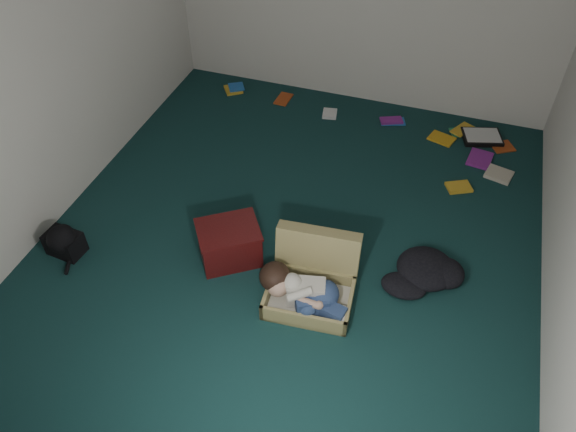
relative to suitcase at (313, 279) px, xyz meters
The scene contains 10 objects.
floor 0.64m from the suitcase, 121.28° to the left, with size 4.50×4.50×0.00m, color #113130.
wall_front 2.10m from the suitcase, 100.68° to the right, with size 4.50×4.50×0.00m, color white.
wall_left 2.65m from the suitcase, 167.08° to the left, with size 4.50×4.50×0.00m, color white.
suitcase is the anchor object (origin of this frame).
person 0.17m from the suitcase, 100.47° to the right, with size 0.70×0.33×0.29m.
maroon_bin 0.74m from the suitcase, behind, with size 0.61×0.58×0.33m.
backpack 2.04m from the suitcase, behind, with size 0.36×0.28×0.21m, color black, non-canonical shape.
clothing_pile 0.88m from the suitcase, 22.12° to the left, with size 0.47×0.38×0.15m, color black, non-canonical shape.
paper_tray 2.65m from the suitcase, 66.03° to the left, with size 0.45×0.38×0.05m.
book_scatter 2.26m from the suitcase, 82.17° to the left, with size 3.21×1.18×0.02m.
Camera 1 is at (1.00, -3.15, 3.42)m, focal length 35.00 mm.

